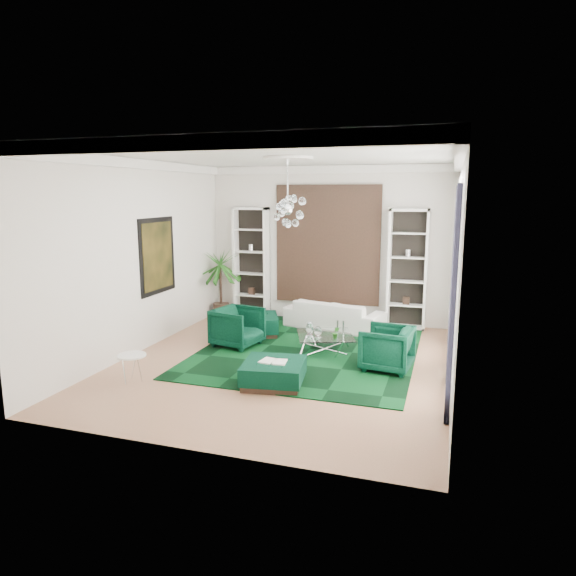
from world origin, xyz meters
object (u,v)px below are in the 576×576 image
(armchair_left, at_px, (238,327))
(sofa, at_px, (334,315))
(coffee_table, at_px, (325,343))
(side_table, at_px, (132,368))
(armchair_right, at_px, (387,348))
(ottoman_front, at_px, (274,373))
(ottoman_side, at_px, (255,325))
(palm, at_px, (220,275))

(armchair_left, bearing_deg, sofa, -27.00)
(coffee_table, height_order, side_table, side_table)
(side_table, bearing_deg, armchair_right, 25.42)
(armchair_left, relative_size, ottoman_front, 0.91)
(armchair_left, relative_size, side_table, 1.87)
(ottoman_side, bearing_deg, ottoman_front, -63.06)
(sofa, xyz_separation_m, ottoman_side, (-1.59, -1.03, -0.11))
(armchair_left, distance_m, coffee_table, 1.85)
(sofa, relative_size, palm, 1.03)
(ottoman_front, distance_m, palm, 5.02)
(side_table, bearing_deg, armchair_left, 70.02)
(armchair_right, height_order, coffee_table, armchair_right)
(side_table, bearing_deg, coffee_table, 43.46)
(ottoman_side, height_order, ottoman_front, ottoman_side)
(coffee_table, xyz_separation_m, ottoman_side, (-1.81, 0.81, 0.04))
(armchair_left, height_order, palm, palm)
(ottoman_front, bearing_deg, armchair_left, 128.02)
(coffee_table, bearing_deg, armchair_right, -26.99)
(side_table, bearing_deg, palm, 96.33)
(sofa, height_order, palm, palm)
(side_table, relative_size, palm, 0.21)
(ottoman_front, bearing_deg, coffee_table, 78.79)
(ottoman_side, relative_size, palm, 0.44)
(sofa, height_order, armchair_left, armchair_left)
(armchair_left, relative_size, armchair_right, 1.02)
(armchair_left, xyz_separation_m, side_table, (-0.89, -2.43, -0.18))
(armchair_right, height_order, side_table, armchair_right)
(armchair_right, bearing_deg, palm, -114.16)
(sofa, bearing_deg, palm, 8.73)
(coffee_table, bearing_deg, armchair_left, -175.60)
(armchair_left, bearing_deg, armchair_right, -87.40)
(armchair_left, bearing_deg, ottoman_side, 10.94)
(armchair_left, bearing_deg, coffee_table, -73.53)
(ottoman_side, bearing_deg, armchair_left, -91.13)
(armchair_left, height_order, armchair_right, armchair_left)
(sofa, xyz_separation_m, palm, (-3.01, 0.21, 0.78))
(armchair_right, xyz_separation_m, side_table, (-4.02, -1.91, -0.17))
(coffee_table, distance_m, palm, 3.94)
(sofa, relative_size, side_table, 4.77)
(sofa, relative_size, coffee_table, 2.13)
(coffee_table, distance_m, side_table, 3.74)
(sofa, distance_m, palm, 3.12)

